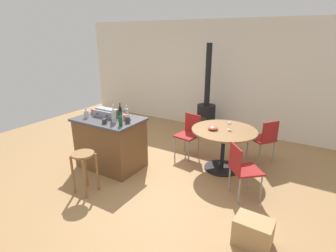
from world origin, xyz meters
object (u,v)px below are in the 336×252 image
Objects in this scene: cardboard_box at (253,232)px; bottle_5 at (114,116)px; wooden_stool at (84,164)px; folding_chair_near at (242,167)px; wine_glass at (229,124)px; toolbox at (107,113)px; bottle_3 at (120,112)px; dining_table at (224,139)px; wood_stove at (206,113)px; folding_chair_far at (265,138)px; bottle_1 at (86,114)px; serving_bowl at (213,128)px; cup_3 at (104,121)px; cup_1 at (93,111)px; kitchen_island at (111,142)px; bottle_4 at (121,120)px; bottle_0 at (127,112)px; cup_2 at (126,117)px; bottle_2 at (114,115)px; cup_0 at (128,120)px; folding_chair_left at (189,132)px.

bottle_5 is at bearing 169.28° from cardboard_box.
wooden_stool is 1.55× the size of cardboard_box.
folding_chair_near is 0.96m from wine_glass.
toolbox is 0.28m from bottle_3.
bottle_3 reaches higher than wine_glass.
wood_stove is (-0.97, 1.49, -0.05)m from dining_table.
bottle_1 is at bearing -147.05° from folding_chair_far.
toolbox reaches higher than serving_bowl.
cup_1 is at bearing 152.09° from cup_3.
cup_3 is 0.62× the size of serving_bowl.
kitchen_island is 5.00× the size of bottle_4.
wood_stove is (-1.55, 0.83, 0.03)m from folding_chair_far.
cup_2 is at bearing -54.42° from bottle_0.
folding_chair_near is 2.32m from cup_3.
toolbox is at bearing 144.04° from kitchen_island.
dining_table is 1.96m from bottle_2.
bottle_4 is at bearing -139.84° from dining_table.
cup_3 is (0.50, -0.07, -0.03)m from bottle_1.
toolbox reaches higher than wooden_stool.
wine_glass is at bearing 35.00° from bottle_5.
wooden_stool is 0.87m from bottle_4.
bottle_2 is 0.29m from bottle_4.
bottle_1 is at bearing -140.07° from bottle_0.
toolbox is 1.08× the size of cardboard_box.
cup_2 is (0.13, -0.18, -0.03)m from bottle_0.
cup_3 is (-0.05, -0.18, -0.06)m from bottle_2.
wine_glass is at bearing 27.61° from bottle_1.
serving_bowl is (2.08, 0.78, -0.18)m from cup_1.
bottle_4 is at bearing -87.95° from cup_0.
folding_chair_left reaches higher than dining_table.
kitchen_island is 2.87m from folding_chair_far.
cup_3 is at bearing -144.19° from serving_bowl.
folding_chair_far is at bearing 35.87° from cup_2.
kitchen_island is 2.16m from wine_glass.
cup_3 is (0.14, -0.25, 0.51)m from kitchen_island.
bottle_2 is 2.16× the size of cup_2.
cardboard_box is at bearing -16.27° from cup_2.
bottle_4 is at bearing -27.11° from bottle_2.
wood_stove reaches higher than cup_2.
serving_bowl is (1.45, 0.90, -0.23)m from bottle_2.
folding_chair_left is 0.39× the size of wood_stove.
cardboard_box is (2.50, -0.47, -0.89)m from bottle_5.
bottle_5 reaches higher than cardboard_box.
bottle_3 is 2.32× the size of cup_1.
bottle_1 reaches higher than folding_chair_far.
bottle_3 is (-1.66, -0.81, 0.45)m from dining_table.
bottle_5 reaches higher than kitchen_island.
folding_chair_far is 3.25m from cup_1.
toolbox is at bearing 111.40° from wooden_stool.
folding_chair_far is 3.19× the size of bottle_3.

